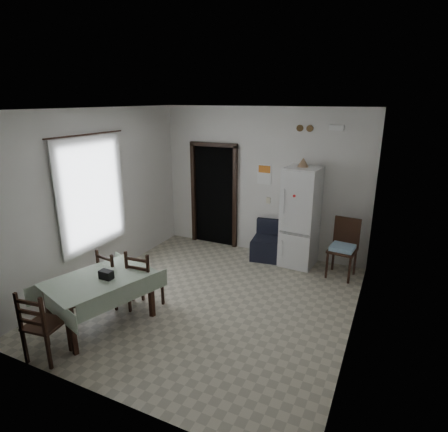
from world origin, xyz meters
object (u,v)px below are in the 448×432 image
object	(u,v)px
corner_chair	(342,249)
dining_chair_far_right	(145,279)
dining_table	(102,301)
dining_chair_near_head	(45,323)
dining_chair_far_left	(115,276)
navy_seat	(268,241)
fridge	(300,217)

from	to	relation	value
corner_chair	dining_chair_far_right	bearing A→B (deg)	-130.42
corner_chair	dining_chair_far_right	world-z (taller)	corner_chair
dining_table	dining_chair_near_head	world-z (taller)	dining_chair_near_head
dining_chair_far_left	navy_seat	bearing A→B (deg)	-112.23
corner_chair	dining_table	xyz separation A→B (m)	(-2.78, -2.93, -0.17)
corner_chair	dining_table	bearing A→B (deg)	-127.31
dining_chair_far_right	dining_chair_near_head	world-z (taller)	dining_chair_far_right
dining_chair_far_left	dining_chair_near_head	xyz separation A→B (m)	(0.12, -1.38, 0.02)
navy_seat	dining_chair_far_right	bearing A→B (deg)	-120.40
corner_chair	dining_chair_far_right	size ratio (longest dim) A/B	1.08
dining_chair_far_right	dining_chair_near_head	distance (m)	1.49
fridge	dining_chair_far_left	bearing A→B (deg)	-125.20
fridge	corner_chair	size ratio (longest dim) A/B	1.79
dining_table	dining_chair_far_left	world-z (taller)	dining_chair_far_left
dining_table	dining_chair_far_right	size ratio (longest dim) A/B	1.41
dining_chair_near_head	corner_chair	bearing A→B (deg)	-135.30
dining_table	dining_chair_far_right	distance (m)	0.68
navy_seat	dining_chair_far_right	world-z (taller)	dining_chair_far_right
fridge	dining_chair_near_head	world-z (taller)	fridge
navy_seat	dining_table	bearing A→B (deg)	-121.34
navy_seat	corner_chair	xyz separation A→B (m)	(1.42, -0.19, 0.15)
fridge	dining_chair_far_right	size ratio (longest dim) A/B	1.94
corner_chair	dining_chair_far_left	distance (m)	3.83
dining_table	dining_chair_near_head	xyz separation A→B (m)	(-0.09, -0.84, 0.12)
fridge	dining_chair_far_right	xyz separation A→B (m)	(-1.65, -2.54, -0.45)
navy_seat	dining_chair_far_left	bearing A→B (deg)	-129.04
dining_table	dining_chair_near_head	bearing A→B (deg)	-78.49
corner_chair	dining_chair_near_head	xyz separation A→B (m)	(-2.88, -3.78, -0.05)
corner_chair	dining_table	distance (m)	4.05
navy_seat	dining_chair_near_head	world-z (taller)	dining_chair_near_head
dining_table	dining_chair_near_head	distance (m)	0.85
dining_chair_far_left	corner_chair	bearing A→B (deg)	-132.31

